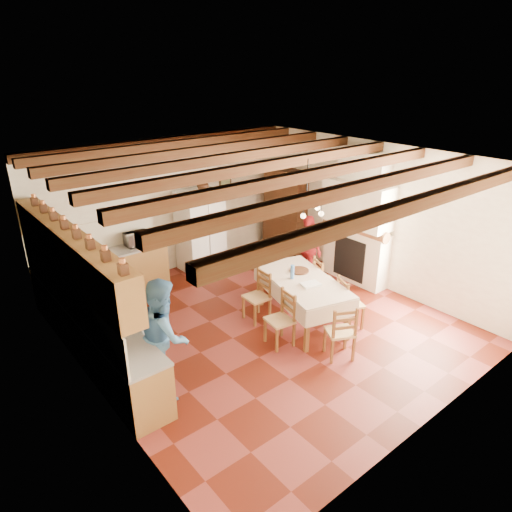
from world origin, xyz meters
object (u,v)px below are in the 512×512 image
(dining_table, at_px, (303,284))
(chair_end_near, at_px, (340,331))
(person_man, at_px, (135,327))
(chair_right_near, at_px, (350,303))
(refrigerator, at_px, (200,231))
(microwave, at_px, (138,239))
(hutch, at_px, (286,212))
(chair_end_far, at_px, (272,272))
(chair_right_far, at_px, (325,281))
(person_woman_red, at_px, (308,248))
(chair_left_far, at_px, (257,296))
(chair_left_near, at_px, (280,319))
(person_woman_blue, at_px, (164,336))

(dining_table, distance_m, chair_end_near, 1.24)
(dining_table, bearing_deg, person_man, 171.26)
(chair_end_near, bearing_deg, chair_right_near, -121.55)
(refrigerator, relative_size, microwave, 3.64)
(hutch, distance_m, person_man, 5.59)
(refrigerator, height_order, person_man, refrigerator)
(refrigerator, bearing_deg, microwave, 176.10)
(chair_end_far, bearing_deg, chair_end_near, -100.72)
(chair_right_far, height_order, person_woman_red, person_woman_red)
(dining_table, relative_size, chair_end_near, 2.25)
(chair_right_near, bearing_deg, microwave, 50.25)
(hutch, relative_size, chair_right_far, 2.17)
(refrigerator, relative_size, chair_left_far, 1.91)
(person_woman_red, bearing_deg, microwave, -115.45)
(microwave, bearing_deg, chair_end_near, -72.53)
(chair_left_near, height_order, microwave, microwave)
(chair_right_near, relative_size, chair_end_near, 1.00)
(chair_end_near, distance_m, person_man, 3.18)
(dining_table, height_order, chair_end_far, chair_end_far)
(hutch, xyz_separation_m, person_woman_blue, (-4.91, -2.81, -0.17))
(chair_end_near, bearing_deg, dining_table, -76.63)
(chair_left_near, bearing_deg, chair_end_near, 38.54)
(chair_left_far, bearing_deg, dining_table, 48.81)
(dining_table, relative_size, chair_left_near, 2.25)
(hutch, height_order, chair_end_far, hutch)
(hutch, xyz_separation_m, chair_right_far, (-1.24, -2.51, -0.56))
(hutch, bearing_deg, dining_table, -134.08)
(hutch, bearing_deg, chair_end_far, -145.56)
(chair_right_near, bearing_deg, chair_left_near, 96.88)
(refrigerator, distance_m, chair_right_far, 3.14)
(chair_left_near, bearing_deg, refrigerator, 176.68)
(hutch, relative_size, chair_left_near, 2.17)
(chair_end_near, height_order, person_man, person_man)
(chair_left_near, bearing_deg, person_man, -100.82)
(chair_left_near, relative_size, person_woman_blue, 0.55)
(chair_right_far, relative_size, person_man, 0.58)
(refrigerator, height_order, chair_end_far, refrigerator)
(chair_right_far, distance_m, chair_end_near, 1.80)
(chair_right_far, xyz_separation_m, person_man, (-3.86, 0.24, 0.34))
(chair_left_near, distance_m, chair_right_near, 1.41)
(refrigerator, xyz_separation_m, chair_left_near, (-0.70, -3.47, -0.44))
(chair_left_near, xyz_separation_m, chair_left_far, (0.22, 0.87, 0.00))
(hutch, height_order, person_woman_blue, hutch)
(chair_right_near, bearing_deg, chair_left_far, 64.76)
(person_woman_blue, bearing_deg, dining_table, -66.02)
(refrigerator, xyz_separation_m, chair_right_near, (0.66, -3.84, -0.44))
(chair_left_near, height_order, chair_right_near, same)
(dining_table, relative_size, microwave, 4.29)
(chair_left_near, distance_m, chair_right_far, 1.74)
(person_man, distance_m, microwave, 3.18)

